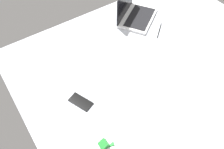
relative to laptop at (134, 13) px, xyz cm
name	(u,v)px	position (x,y,z in cm)	size (l,w,h in cm)	color
bed_mattress	(153,69)	(-16.01, -43.61, -13.41)	(180.00, 140.00, 18.00)	#B7BCC6
laptop	(134,13)	(0.00, 0.00, 0.00)	(40.21, 37.29, 23.00)	silver
snack_cup	(108,147)	(-77.16, -77.84, 1.42)	(9.20, 10.35, 13.80)	silver
cell_phone	(81,102)	(-73.86, -44.38, -4.01)	(6.80, 14.00, 0.80)	black
charger_cable	(159,31)	(6.18, -23.06, -4.11)	(17.00, 0.60, 0.60)	black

